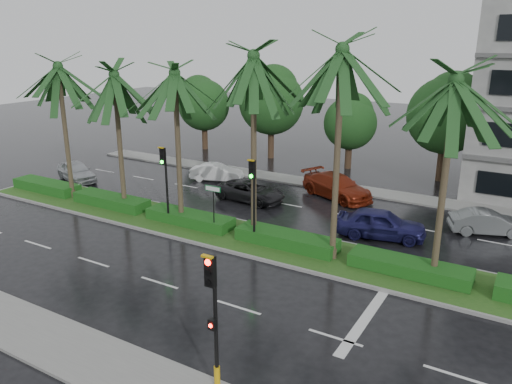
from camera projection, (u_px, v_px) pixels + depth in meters
The scene contains 18 objects.
ground at pixel (225, 243), 25.35m from camera, with size 120.00×120.00×0.00m, color black.
near_sidewalk at pixel (57, 343), 16.95m from camera, with size 40.00×2.40×0.12m, color gray.
far_sidewalk at pixel (320, 184), 35.19m from camera, with size 40.00×2.00×0.12m, color gray.
median at pixel (236, 235), 26.15m from camera, with size 36.00×4.00×0.15m.
hedge at pixel (235, 228), 26.04m from camera, with size 35.20×1.40×0.60m.
lane_markings at pixel (273, 259), 23.52m from camera, with size 34.00×13.06×0.01m.
palm_row at pixel (212, 81), 24.41m from camera, with size 26.30×4.20×10.19m.
signal_near at pixel (214, 317), 13.97m from camera, with size 0.34×0.45×4.36m.
signal_median_left at pixel (165, 174), 26.64m from camera, with size 0.34×0.42×4.36m.
signal_median_right at pixel (253, 189), 23.97m from camera, with size 0.34×0.42×4.36m.
street_sign at pixel (213, 197), 25.59m from camera, with size 0.95×0.09×2.60m.
bg_trees at pixel (362, 109), 37.98m from camera, with size 32.92×5.45×7.87m.
car_silver at pixel (76, 171), 36.00m from camera, with size 4.15×1.67×1.41m, color #B0B4B8.
car_white at pixel (217, 172), 36.09m from camera, with size 3.77×1.32×1.24m, color white.
car_darkgrey at pixel (250, 191), 31.66m from camera, with size 4.55×2.10×1.27m, color black.
car_red at pixel (337, 186), 32.24m from camera, with size 5.23×2.12×1.52m, color maroon.
car_blue at pixel (381, 224), 25.79m from camera, with size 4.53×1.82×1.54m, color navy.
car_grey at pixel (488, 222), 26.33m from camera, with size 3.87×1.35×1.28m, color slate.
Camera 1 is at (13.27, -19.37, 10.03)m, focal length 35.00 mm.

